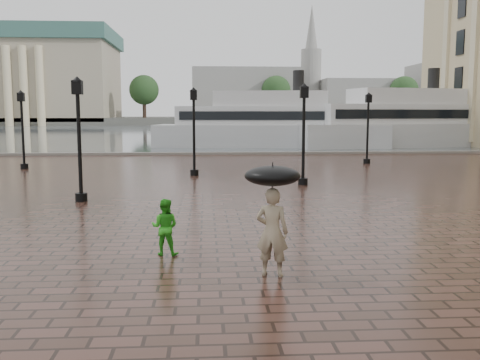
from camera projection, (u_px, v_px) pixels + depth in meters
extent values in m
plane|color=#362118|center=(280.00, 283.00, 10.22)|extent=(300.00, 300.00, 0.00)
plane|color=#424B50|center=(213.00, 130.00, 101.32)|extent=(240.00, 240.00, 0.00)
cube|color=slate|center=(224.00, 155.00, 41.91)|extent=(80.00, 0.60, 0.30)
cube|color=#4C4C47|center=(210.00, 120.00, 168.53)|extent=(300.00, 60.00, 2.00)
cube|color=gray|center=(13.00, 82.00, 148.83)|extent=(55.00, 30.00, 22.00)
cube|color=#335D54|center=(11.00, 37.00, 147.34)|extent=(57.00, 32.00, 4.00)
cube|color=gray|center=(244.00, 94.00, 158.27)|extent=(30.00, 22.00, 14.00)
cube|color=gray|center=(360.00, 99.00, 160.67)|extent=(25.00, 22.00, 11.00)
cube|color=gray|center=(473.00, 91.00, 162.58)|extent=(35.00, 22.00, 16.00)
cylinder|color=gray|center=(311.00, 84.00, 159.16)|extent=(6.00, 6.00, 20.00)
cone|color=gray|center=(312.00, 35.00, 157.42)|extent=(5.00, 5.00, 18.00)
cylinder|color=#2D2119|center=(9.00, 110.00, 142.95)|extent=(1.00, 1.00, 8.00)
sphere|color=#1D3618|center=(8.00, 90.00, 142.27)|extent=(8.00, 8.00, 8.00)
cylinder|color=#2D2119|center=(144.00, 110.00, 145.23)|extent=(1.00, 1.00, 8.00)
sphere|color=#1D3618|center=(144.00, 90.00, 144.55)|extent=(8.00, 8.00, 8.00)
cylinder|color=#2D2119|center=(276.00, 110.00, 147.51)|extent=(1.00, 1.00, 8.00)
sphere|color=#1D3618|center=(276.00, 90.00, 146.83)|extent=(8.00, 8.00, 8.00)
cylinder|color=#2D2119|center=(403.00, 110.00, 149.79)|extent=(1.00, 1.00, 8.00)
sphere|color=#1D3618|center=(404.00, 91.00, 149.11)|extent=(8.00, 8.00, 8.00)
cylinder|color=black|center=(81.00, 197.00, 19.72)|extent=(0.44, 0.44, 0.30)
cylinder|color=black|center=(79.00, 147.00, 19.49)|extent=(0.14, 0.14, 4.00)
cube|color=black|center=(77.00, 87.00, 19.23)|extent=(0.35, 0.35, 0.50)
sphere|color=beige|center=(77.00, 87.00, 19.23)|extent=(0.28, 0.28, 0.28)
cylinder|color=black|center=(303.00, 181.00, 24.25)|extent=(0.44, 0.44, 0.30)
cylinder|color=black|center=(303.00, 141.00, 24.02)|extent=(0.14, 0.14, 4.00)
cube|color=black|center=(304.00, 92.00, 23.76)|extent=(0.35, 0.35, 0.50)
sphere|color=beige|center=(304.00, 92.00, 23.76)|extent=(0.28, 0.28, 0.28)
cylinder|color=black|center=(24.00, 166.00, 31.22)|extent=(0.44, 0.44, 0.30)
cylinder|color=black|center=(23.00, 134.00, 30.99)|extent=(0.14, 0.14, 4.00)
cube|color=black|center=(21.00, 97.00, 30.73)|extent=(0.35, 0.35, 0.50)
sphere|color=beige|center=(21.00, 97.00, 30.73)|extent=(0.28, 0.28, 0.28)
cylinder|color=black|center=(367.00, 161.00, 34.54)|extent=(0.44, 0.44, 0.30)
cylinder|color=black|center=(368.00, 132.00, 34.31)|extent=(0.14, 0.14, 4.00)
cube|color=black|center=(369.00, 99.00, 34.04)|extent=(0.35, 0.35, 0.50)
sphere|color=beige|center=(369.00, 99.00, 34.04)|extent=(0.28, 0.28, 0.28)
cylinder|color=black|center=(194.00, 172.00, 27.90)|extent=(0.44, 0.44, 0.30)
cylinder|color=black|center=(194.00, 137.00, 27.67)|extent=(0.14, 0.14, 4.00)
cube|color=black|center=(194.00, 95.00, 27.40)|extent=(0.35, 0.35, 0.50)
sphere|color=beige|center=(194.00, 95.00, 27.40)|extent=(0.28, 0.28, 0.28)
imported|color=gray|center=(272.00, 232.00, 10.58)|extent=(0.75, 0.60, 1.78)
imported|color=green|center=(165.00, 227.00, 12.18)|extent=(0.72, 0.61, 1.30)
cube|color=silver|center=(270.00, 136.00, 51.47)|extent=(22.62, 8.42, 2.12)
cube|color=silver|center=(270.00, 116.00, 51.23)|extent=(18.15, 7.08, 1.77)
cube|color=silver|center=(270.00, 99.00, 51.03)|extent=(11.08, 5.54, 1.41)
cylinder|color=black|center=(298.00, 82.00, 50.62)|extent=(1.06, 1.06, 2.12)
cube|color=black|center=(270.00, 116.00, 48.91)|extent=(16.63, 2.51, 0.80)
cube|color=black|center=(271.00, 115.00, 53.54)|extent=(16.63, 2.51, 0.80)
cube|color=silver|center=(406.00, 135.00, 52.28)|extent=(23.81, 10.21, 2.22)
cube|color=silver|center=(407.00, 114.00, 52.03)|extent=(19.13, 8.53, 1.85)
cube|color=silver|center=(408.00, 97.00, 51.82)|extent=(11.76, 6.46, 1.48)
cylinder|color=black|center=(434.00, 80.00, 52.35)|extent=(1.11, 1.11, 2.22)
cube|color=black|center=(422.00, 114.00, 49.68)|extent=(17.25, 3.73, 0.83)
cube|color=black|center=(394.00, 114.00, 54.38)|extent=(17.25, 3.73, 0.83)
cylinder|color=black|center=(272.00, 201.00, 10.50)|extent=(0.02, 0.02, 0.95)
ellipsoid|color=black|center=(273.00, 176.00, 10.44)|extent=(1.10, 1.10, 0.39)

